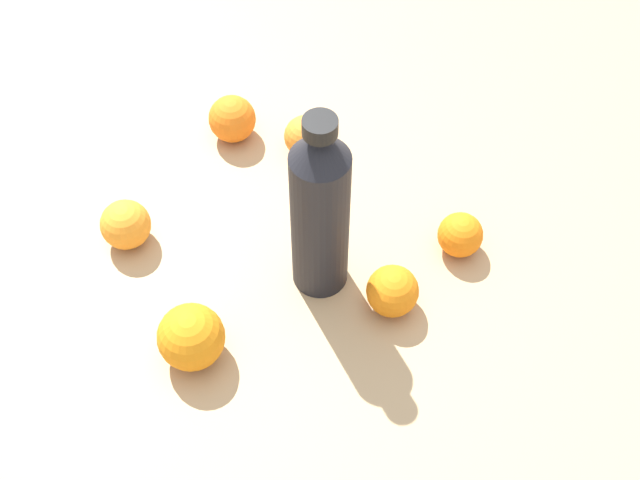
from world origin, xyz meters
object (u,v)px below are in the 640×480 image
orange_4 (126,225)px  orange_5 (232,119)px  water_bottle (320,210)px  orange_3 (191,337)px  orange_1 (460,235)px  orange_0 (305,136)px  orange_2 (392,289)px

orange_4 → orange_5: size_ratio=0.97×
water_bottle → orange_4: bearing=79.1°
orange_3 → orange_5: orange_3 is taller
orange_1 → orange_5: (0.21, 0.32, 0.00)m
water_bottle → orange_0: size_ratio=4.76×
orange_5 → orange_3: bearing=176.2°
orange_0 → orange_5: size_ratio=0.88×
orange_1 → orange_2: size_ratio=0.90×
orange_0 → orange_1: same height
water_bottle → orange_2: 0.15m
orange_2 → orange_1: bearing=-46.9°
orange_5 → water_bottle: bearing=-152.6°
orange_4 → orange_1: bearing=-91.5°
orange_2 → orange_4: same height
orange_4 → water_bottle: bearing=-102.4°
orange_1 → orange_4: 0.45m
orange_1 → orange_5: bearing=56.9°
orange_0 → orange_2: size_ratio=0.91×
orange_2 → orange_5: bearing=37.0°
water_bottle → orange_3: water_bottle is taller
orange_2 → orange_5: orange_5 is taller
water_bottle → orange_2: water_bottle is taller
orange_3 → orange_4: (0.18, 0.11, -0.01)m
orange_3 → orange_4: orange_3 is taller
orange_3 → orange_0: bearing=-21.2°
water_bottle → orange_1: water_bottle is taller
water_bottle → orange_2: (-0.04, -0.09, -0.11)m
orange_1 → orange_4: (0.01, 0.45, 0.00)m
orange_5 → orange_2: bearing=-143.0°
orange_4 → orange_3: bearing=-149.1°
orange_3 → orange_4: 0.21m
water_bottle → orange_5: (0.25, 0.13, -0.11)m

